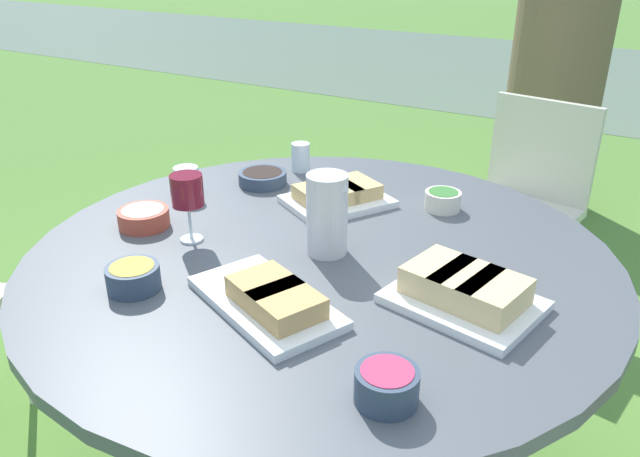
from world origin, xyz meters
The scene contains 15 objects.
river_strip centered at (0.00, 6.65, 0.00)m, with size 40.00×4.71×0.01m.
dining_table centered at (0.00, 0.00, 0.68)m, with size 1.47×1.47×0.77m.
chair_near_right centered at (0.21, 1.30, 0.52)m, with size 0.50×0.48×0.89m.
water_pitcher centered at (0.02, 0.00, 0.87)m, with size 0.11×0.10×0.21m.
wine_glass centered at (-0.31, -0.13, 0.90)m, with size 0.08×0.08×0.18m.
platter_bread_main centered at (-0.11, 0.28, 0.80)m, with size 0.33×0.36×0.06m.
platter_charcuterie centered at (0.06, -0.29, 0.80)m, with size 0.41×0.31×0.07m.
platter_sandwich_side centered at (0.40, -0.06, 0.81)m, with size 0.34×0.28×0.08m.
bowl_fries centered at (-0.26, -0.38, 0.80)m, with size 0.12×0.12×0.06m.
bowl_salad centered at (0.17, 0.40, 0.80)m, with size 0.10×0.10×0.06m.
bowl_olives centered at (-0.40, 0.30, 0.79)m, with size 0.15×0.15×0.04m.
bowl_dip_red centered at (0.39, -0.42, 0.80)m, with size 0.11×0.11×0.06m.
bowl_dip_cream centered at (-0.48, -0.13, 0.80)m, with size 0.14×0.14×0.05m.
cup_water_near centered at (-0.53, 0.10, 0.81)m, with size 0.08×0.08×0.09m.
cup_water_far centered at (-0.36, 0.47, 0.82)m, with size 0.06×0.06×0.10m.
Camera 1 is at (0.73, -1.20, 1.49)m, focal length 35.00 mm.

